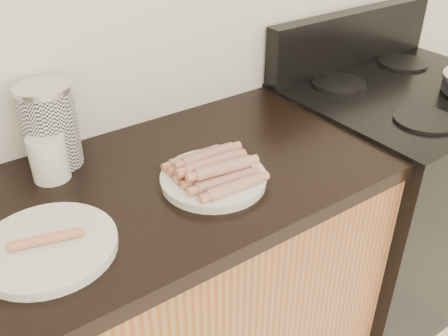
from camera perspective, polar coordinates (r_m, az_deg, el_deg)
stove at (r=2.01m, az=18.26°, el=-3.50°), size 0.76×0.65×0.91m
stove_panel at (r=1.92m, az=14.38°, el=14.14°), size 0.76×0.06×0.20m
burner_near_left at (r=1.58m, az=21.96°, el=5.12°), size 0.18×0.18×0.01m
burner_far_left at (r=1.76m, az=13.01°, el=9.41°), size 0.18×0.18×0.01m
burner_far_right at (r=2.02m, az=19.76°, el=11.24°), size 0.18×0.18×0.01m
main_plate at (r=1.20m, az=-1.20°, el=-1.39°), size 0.32×0.32×0.02m
side_plate at (r=1.07m, az=-19.47°, el=-8.49°), size 0.31×0.31×0.02m
hotdog_pile at (r=1.19m, az=-1.22°, el=-0.09°), size 0.14×0.21×0.06m
plain_sausages at (r=1.05m, az=-19.66°, el=-7.65°), size 0.13×0.05×0.02m
canister at (r=1.31m, az=-19.27°, el=4.59°), size 0.14×0.14×0.21m
mug at (r=1.27m, az=-19.39°, el=1.09°), size 0.09×0.09×0.11m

